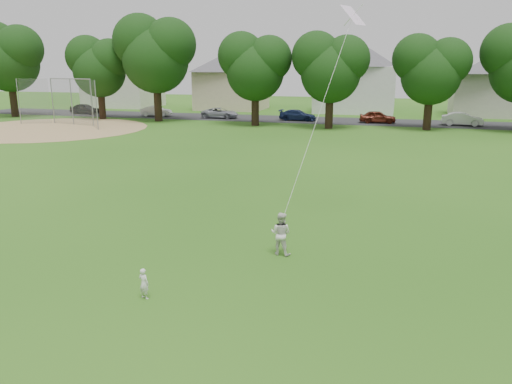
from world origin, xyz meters
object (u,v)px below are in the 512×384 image
(older_boy, at_px, (281,234))
(kite, at_px, (319,113))
(toddler, at_px, (144,284))
(baseball_backstop, at_px, (68,102))

(older_boy, xyz_separation_m, kite, (0.76, 2.34, 3.61))
(kite, bearing_deg, older_boy, -107.91)
(toddler, distance_m, baseball_backstop, 40.57)
(older_boy, height_order, kite, kite)
(older_boy, distance_m, baseball_backstop, 39.37)
(toddler, relative_size, baseball_backstop, 0.08)
(older_boy, bearing_deg, kite, -99.40)
(toddler, relative_size, kite, 0.10)
(toddler, bearing_deg, older_boy, -108.43)
(kite, distance_m, baseball_backstop, 38.34)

